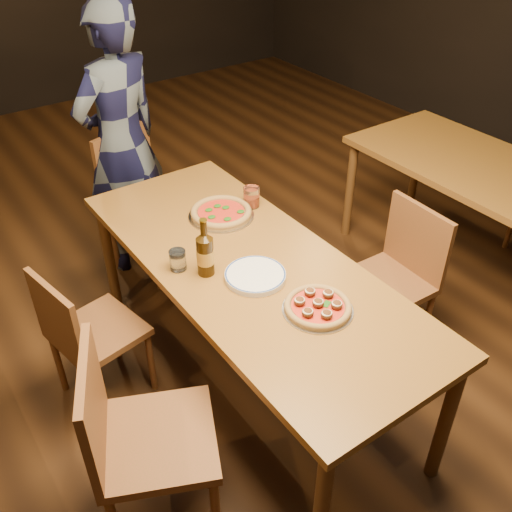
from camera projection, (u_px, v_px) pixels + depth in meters
ground at (251, 376)px, 3.04m from camera, size 9.00×9.00×0.00m
room_shell at (248, 5)px, 1.96m from camera, size 9.00×9.00×9.00m
table_main at (250, 276)px, 2.65m from camera, size 0.80×2.00×0.75m
table_right at (509, 190)px, 3.31m from camera, size 0.80×2.00×0.75m
chair_main_nw at (157, 439)px, 2.16m from camera, size 0.58×0.58×0.94m
chair_main_sw at (98, 330)px, 2.74m from camera, size 0.45×0.45×0.82m
chair_main_e at (386, 283)px, 2.99m from camera, size 0.42×0.42×0.88m
chair_end at (152, 202)px, 3.59m from camera, size 0.57×0.57×0.95m
pizza_meatball at (318, 306)px, 2.33m from camera, size 0.30×0.30×0.05m
pizza_margherita at (221, 213)px, 2.92m from camera, size 0.34×0.34×0.04m
plate_stack at (255, 276)px, 2.51m from camera, size 0.27×0.27×0.03m
beer_bottle at (205, 255)px, 2.49m from camera, size 0.08×0.08×0.27m
water_glass at (178, 260)px, 2.55m from camera, size 0.08×0.08×0.09m
amber_glass at (251, 197)px, 2.99m from camera, size 0.09×0.09×0.11m
diner at (121, 143)px, 3.44m from camera, size 0.71×0.57×1.69m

